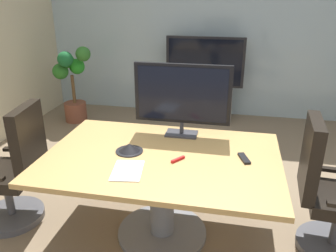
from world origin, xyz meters
TOP-DOWN VIEW (x-y plane):
  - ground_plane at (0.00, 0.00)m, footprint 7.75×7.75m
  - wall_back_glass_partition at (0.00, 3.37)m, footprint 5.46×0.10m
  - conference_table at (-0.09, 0.13)m, footprint 1.83×1.24m
  - office_chair_left at (-1.38, 0.06)m, footprint 0.62×0.60m
  - office_chair_right at (1.21, 0.23)m, footprint 0.61×0.59m
  - tv_monitor at (-0.00, 0.57)m, footprint 0.84×0.18m
  - wall_display_unit at (-0.05, 3.02)m, footprint 1.20×0.36m
  - potted_plant at (-2.03, 2.50)m, footprint 0.58×0.50m
  - conference_phone at (-0.35, 0.14)m, footprint 0.22×0.22m
  - remote_control at (0.55, 0.19)m, footprint 0.10×0.18m
  - whiteboard_marker at (0.06, 0.07)m, footprint 0.09×0.12m
  - paper_notepad at (-0.27, -0.16)m, footprint 0.25×0.33m

SIDE VIEW (x-z plane):
  - ground_plane at x=0.00m, z-range 0.00..0.00m
  - wall_display_unit at x=-0.05m, z-range -0.21..1.10m
  - office_chair_left at x=-1.38m, z-range -0.09..1.00m
  - office_chair_right at x=1.21m, z-range -0.09..1.00m
  - conference_table at x=-0.09m, z-range 0.19..0.94m
  - potted_plant at x=-2.03m, z-range 0.05..1.24m
  - paper_notepad at x=-0.27m, z-range 0.75..0.76m
  - remote_control at x=0.55m, z-range 0.75..0.77m
  - whiteboard_marker at x=0.06m, z-range 0.75..0.77m
  - conference_phone at x=-0.35m, z-range 0.75..0.82m
  - tv_monitor at x=0.00m, z-range 0.79..1.43m
  - wall_back_glass_partition at x=0.00m, z-range 0.00..2.99m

